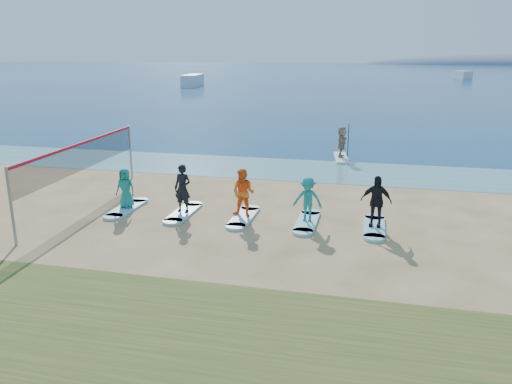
% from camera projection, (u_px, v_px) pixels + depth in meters
% --- Properties ---
extents(ground, '(600.00, 600.00, 0.00)m').
position_uv_depth(ground, '(210.00, 239.00, 16.01)').
color(ground, tan).
rests_on(ground, ground).
extents(shallow_water, '(600.00, 600.00, 0.00)m').
position_uv_depth(shallow_water, '(274.00, 168.00, 25.85)').
color(shallow_water, teal).
rests_on(shallow_water, ground).
extents(ocean, '(600.00, 600.00, 0.00)m').
position_uv_depth(ocean, '(363.00, 71.00, 165.96)').
color(ocean, navy).
rests_on(ocean, ground).
extents(volleyball_net, '(0.72, 9.07, 2.50)m').
position_uv_depth(volleyball_net, '(82.00, 157.00, 19.25)').
color(volleyball_net, gray).
rests_on(volleyball_net, ground).
extents(paddleboard, '(1.11, 3.07, 0.12)m').
position_uv_depth(paddleboard, '(341.00, 158.00, 28.20)').
color(paddleboard, silver).
rests_on(paddleboard, ground).
extents(paddleboarder, '(0.55, 1.60, 1.71)m').
position_uv_depth(paddleboarder, '(342.00, 142.00, 27.95)').
color(paddleboarder, tan).
rests_on(paddleboarder, paddleboard).
extents(boat_offshore_a, '(3.81, 9.16, 2.07)m').
position_uv_depth(boat_offshore_a, '(193.00, 86.00, 90.89)').
color(boat_offshore_a, silver).
rests_on(boat_offshore_a, ground).
extents(boat_offshore_b, '(3.64, 5.83, 1.82)m').
position_uv_depth(boat_offshore_b, '(463.00, 79.00, 117.48)').
color(boat_offshore_b, silver).
rests_on(boat_offshore_b, ground).
extents(surfboard_0, '(0.70, 2.20, 0.09)m').
position_uv_depth(surfboard_0, '(127.00, 208.00, 19.04)').
color(surfboard_0, '#92D5E3').
rests_on(surfboard_0, ground).
extents(student_0, '(0.75, 0.49, 1.51)m').
position_uv_depth(student_0, '(125.00, 188.00, 18.83)').
color(student_0, '#1B8374').
rests_on(student_0, surfboard_0).
extents(surfboard_1, '(0.70, 2.20, 0.09)m').
position_uv_depth(surfboard_1, '(184.00, 213.00, 18.53)').
color(surfboard_1, '#92D5E3').
rests_on(surfboard_1, ground).
extents(student_1, '(0.70, 0.52, 1.77)m').
position_uv_depth(student_1, '(183.00, 188.00, 18.28)').
color(student_1, black).
rests_on(student_1, surfboard_1).
extents(surfboard_2, '(0.70, 2.20, 0.09)m').
position_uv_depth(surfboard_2, '(244.00, 217.00, 18.01)').
color(surfboard_2, '#92D5E3').
rests_on(surfboard_2, ground).
extents(student_2, '(0.92, 0.76, 1.73)m').
position_uv_depth(student_2, '(243.00, 193.00, 17.77)').
color(student_2, orange).
rests_on(student_2, surfboard_2).
extents(surfboard_3, '(0.70, 2.20, 0.09)m').
position_uv_depth(surfboard_3, '(307.00, 222.00, 17.50)').
color(surfboard_3, '#92D5E3').
rests_on(surfboard_3, ground).
extents(student_3, '(1.04, 0.63, 1.57)m').
position_uv_depth(student_3, '(308.00, 199.00, 17.28)').
color(student_3, teal).
rests_on(student_3, surfboard_3).
extents(surfboard_4, '(0.70, 2.20, 0.09)m').
position_uv_depth(surfboard_4, '(374.00, 227.00, 16.98)').
color(surfboard_4, '#92D5E3').
rests_on(surfboard_4, ground).
extents(student_4, '(1.07, 0.55, 1.76)m').
position_uv_depth(student_4, '(376.00, 201.00, 16.74)').
color(student_4, black).
rests_on(student_4, surfboard_4).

